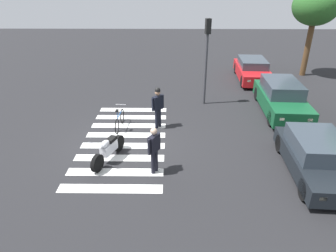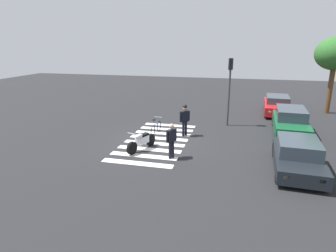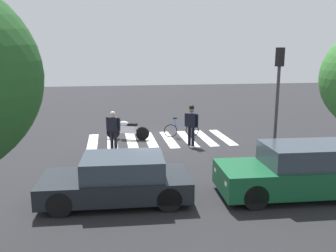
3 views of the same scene
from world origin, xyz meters
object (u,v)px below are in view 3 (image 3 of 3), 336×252
at_px(officer_on_foot, 113,128).
at_px(car_black_suv, 118,180).
at_px(leaning_bicycle, 181,130).
at_px(officer_by_motorcycle, 191,122).
at_px(traffic_light_pole, 278,85).
at_px(car_green_compact, 302,171).
at_px(police_motorcycle, 128,130).

xyz_separation_m(officer_on_foot, car_black_suv, (-0.04, 5.43, -0.33)).
relative_size(leaning_bicycle, officer_on_foot, 1.04).
relative_size(officer_on_foot, car_black_suv, 0.40).
xyz_separation_m(officer_by_motorcycle, traffic_light_pole, (-2.84, 2.29, 1.78)).
bearing_deg(officer_by_motorcycle, car_green_compact, 107.16).
bearing_deg(car_black_suv, traffic_light_pole, -153.08).
xyz_separation_m(officer_by_motorcycle, car_green_compact, (-1.83, 5.93, -0.36)).
relative_size(officer_on_foot, car_green_compact, 0.35).
relative_size(leaning_bicycle, car_black_suv, 0.42).
height_order(police_motorcycle, officer_on_foot, officer_on_foot).
bearing_deg(officer_on_foot, car_green_compact, 131.67).
bearing_deg(car_green_compact, leaning_bicycle, -75.81).
height_order(officer_on_foot, car_black_suv, officer_on_foot).
height_order(officer_on_foot, car_green_compact, officer_on_foot).
distance_m(police_motorcycle, officer_by_motorcycle, 3.25).
distance_m(car_green_compact, car_black_suv, 5.24).
xyz_separation_m(police_motorcycle, officer_by_motorcycle, (-2.72, 1.66, 0.62)).
relative_size(leaning_bicycle, car_green_compact, 0.36).
relative_size(car_green_compact, car_black_suv, 1.15).
bearing_deg(officer_on_foot, traffic_light_pole, 160.09).
distance_m(police_motorcycle, traffic_light_pole, 7.24).
bearing_deg(police_motorcycle, officer_by_motorcycle, 148.55).
height_order(officer_on_foot, traffic_light_pole, traffic_light_pole).
xyz_separation_m(car_green_compact, car_black_suv, (5.22, -0.48, -0.10)).
bearing_deg(police_motorcycle, car_green_compact, 120.94).
bearing_deg(car_black_suv, officer_by_motorcycle, -121.86).
bearing_deg(traffic_light_pole, police_motorcycle, -35.43).
relative_size(police_motorcycle, leaning_bicycle, 1.16).
xyz_separation_m(officer_by_motorcycle, car_black_suv, (3.39, 5.45, -0.46)).
xyz_separation_m(leaning_bicycle, traffic_light_pole, (-2.93, 3.98, 2.49)).
bearing_deg(car_green_compact, car_black_suv, -5.22).
height_order(police_motorcycle, car_green_compact, car_green_compact).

